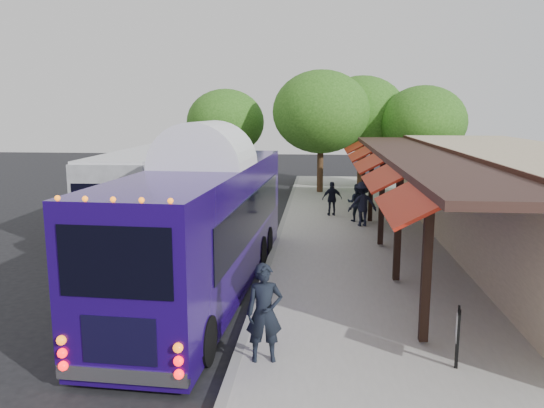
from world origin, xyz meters
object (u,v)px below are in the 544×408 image
at_px(coach_bus, 206,220).
at_px(ped_a, 264,313).
at_px(city_bus, 155,181).
at_px(ped_b, 356,203).
at_px(sign_board, 458,329).
at_px(ped_c, 332,199).
at_px(ped_d, 363,204).

bearing_deg(coach_bus, ped_a, -61.93).
relative_size(coach_bus, city_bus, 0.97).
height_order(ped_b, sign_board, ped_b).
relative_size(ped_c, ped_d, 0.84).
distance_m(ped_a, ped_b, 13.51).
bearing_deg(ped_b, ped_d, 109.82).
bearing_deg(ped_a, city_bus, 105.31).
bearing_deg(city_bus, ped_a, -66.56).
bearing_deg(ped_d, ped_b, -88.81).
height_order(ped_a, ped_d, ped_a).
distance_m(ped_b, ped_c, 1.57).
bearing_deg(ped_a, ped_b, 68.88).
relative_size(ped_b, sign_board, 1.43).
height_order(ped_c, ped_d, ped_d).
distance_m(ped_c, sign_board, 14.59).
relative_size(coach_bus, ped_a, 6.05).
height_order(city_bus, ped_d, city_bus).
distance_m(coach_bus, ped_a, 4.91).
relative_size(city_bus, ped_a, 6.26).
bearing_deg(ped_b, ped_c, -41.51).
bearing_deg(ped_a, coach_bus, 105.14).
height_order(city_bus, ped_c, city_bus).
bearing_deg(ped_c, coach_bus, 60.26).
bearing_deg(city_bus, ped_b, -2.71).
height_order(ped_d, sign_board, ped_d).
height_order(city_bus, ped_b, city_bus).
relative_size(ped_a, ped_d, 1.03).
distance_m(city_bus, ped_a, 14.83).
relative_size(city_bus, ped_b, 7.33).
height_order(coach_bus, sign_board, coach_bus).
height_order(coach_bus, city_bus, coach_bus).
height_order(ped_b, ped_c, ped_b).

